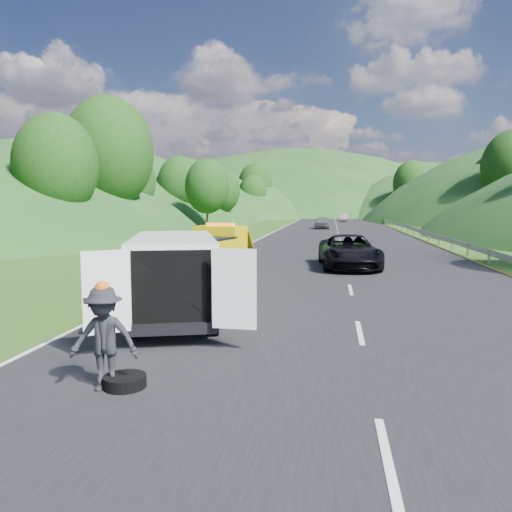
% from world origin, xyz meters
% --- Properties ---
extents(ground, '(320.00, 320.00, 0.00)m').
position_xyz_m(ground, '(0.00, 0.00, 0.00)').
color(ground, '#38661E').
rests_on(ground, ground).
extents(road_surface, '(14.00, 200.00, 0.02)m').
position_xyz_m(road_surface, '(3.00, 40.00, 0.01)').
color(road_surface, black).
rests_on(road_surface, ground).
extents(guardrail, '(0.06, 140.00, 1.52)m').
position_xyz_m(guardrail, '(10.30, 52.50, 0.00)').
color(guardrail, gray).
rests_on(guardrail, ground).
extents(tree_line_left, '(14.00, 140.00, 14.00)m').
position_xyz_m(tree_line_left, '(-19.00, 60.00, 0.00)').
color(tree_line_left, '#214E17').
rests_on(tree_line_left, ground).
extents(tree_line_right, '(14.00, 140.00, 14.00)m').
position_xyz_m(tree_line_right, '(23.00, 60.00, 0.00)').
color(tree_line_right, '#214E17').
rests_on(tree_line_right, ground).
extents(hills_backdrop, '(201.00, 288.60, 44.00)m').
position_xyz_m(hills_backdrop, '(6.50, 134.70, 0.00)').
color(hills_backdrop, '#2D5B23').
rests_on(hills_backdrop, ground).
extents(tow_truck, '(2.98, 5.56, 2.27)m').
position_xyz_m(tow_truck, '(-2.60, 5.93, 1.11)').
color(tow_truck, black).
rests_on(tow_truck, ground).
extents(white_van, '(4.42, 6.81, 2.24)m').
position_xyz_m(white_van, '(-1.82, -1.31, 1.27)').
color(white_van, black).
rests_on(white_van, ground).
extents(woman, '(0.59, 0.66, 1.50)m').
position_xyz_m(woman, '(-2.75, 1.99, 0.00)').
color(woman, white).
rests_on(woman, ground).
extents(child, '(0.56, 0.54, 0.91)m').
position_xyz_m(child, '(-1.46, -1.16, 0.00)').
color(child, tan).
rests_on(child, ground).
extents(worker, '(1.19, 0.78, 1.73)m').
position_xyz_m(worker, '(-1.37, -6.39, 0.00)').
color(worker, black).
rests_on(worker, ground).
extents(suitcase, '(0.36, 0.22, 0.55)m').
position_xyz_m(suitcase, '(-3.97, -0.04, 0.27)').
color(suitcase, '#555440').
rests_on(suitcase, ground).
extents(spare_tire, '(0.72, 0.72, 0.20)m').
position_xyz_m(spare_tire, '(-1.09, -6.24, 0.00)').
color(spare_tire, black).
rests_on(spare_tire, ground).
extents(passing_suv, '(3.11, 5.90, 1.58)m').
position_xyz_m(passing_suv, '(3.14, 10.27, 0.00)').
color(passing_suv, black).
rests_on(passing_suv, ground).
extents(dist_car_a, '(1.82, 4.53, 1.54)m').
position_xyz_m(dist_car_a, '(1.16, 48.16, 0.00)').
color(dist_car_a, '#444348').
rests_on(dist_car_a, ground).
extents(dist_car_b, '(1.43, 4.09, 1.35)m').
position_xyz_m(dist_car_b, '(4.32, 74.23, 0.00)').
color(dist_car_b, '#7B525E').
rests_on(dist_car_b, ground).
extents(dist_car_c, '(2.11, 5.20, 1.51)m').
position_xyz_m(dist_car_c, '(4.43, 96.24, 0.00)').
color(dist_car_c, '#98594C').
rests_on(dist_car_c, ground).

